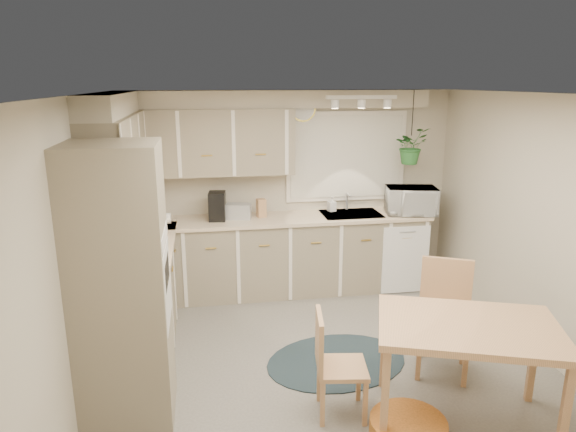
# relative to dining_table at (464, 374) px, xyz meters

# --- Properties ---
(floor) EXTENTS (4.20, 4.20, 0.00)m
(floor) POSITION_rel_dining_table_xyz_m (-0.79, 0.89, -0.40)
(floor) COLOR slate
(floor) RESTS_ON ground
(ceiling) EXTENTS (4.20, 4.20, 0.00)m
(ceiling) POSITION_rel_dining_table_xyz_m (-0.79, 0.89, 2.00)
(ceiling) COLOR white
(ceiling) RESTS_ON wall_back
(wall_back) EXTENTS (4.00, 0.04, 2.40)m
(wall_back) POSITION_rel_dining_table_xyz_m (-0.79, 2.99, 0.80)
(wall_back) COLOR #ADA48F
(wall_back) RESTS_ON floor
(wall_front) EXTENTS (4.00, 0.04, 2.40)m
(wall_front) POSITION_rel_dining_table_xyz_m (-0.79, -1.21, 0.80)
(wall_front) COLOR #ADA48F
(wall_front) RESTS_ON floor
(wall_left) EXTENTS (0.04, 4.20, 2.40)m
(wall_left) POSITION_rel_dining_table_xyz_m (-2.79, 0.89, 0.80)
(wall_left) COLOR #ADA48F
(wall_left) RESTS_ON floor
(wall_right) EXTENTS (0.04, 4.20, 2.40)m
(wall_right) POSITION_rel_dining_table_xyz_m (1.21, 0.89, 0.80)
(wall_right) COLOR #ADA48F
(wall_right) RESTS_ON floor
(base_cab_left) EXTENTS (0.60, 1.85, 0.90)m
(base_cab_left) POSITION_rel_dining_table_xyz_m (-2.49, 1.76, 0.05)
(base_cab_left) COLOR gray
(base_cab_left) RESTS_ON floor
(base_cab_back) EXTENTS (3.60, 0.60, 0.90)m
(base_cab_back) POSITION_rel_dining_table_xyz_m (-0.99, 2.69, 0.05)
(base_cab_back) COLOR gray
(base_cab_back) RESTS_ON floor
(counter_left) EXTENTS (0.64, 1.89, 0.04)m
(counter_left) POSITION_rel_dining_table_xyz_m (-2.48, 1.76, 0.52)
(counter_left) COLOR beige
(counter_left) RESTS_ON base_cab_left
(counter_back) EXTENTS (3.64, 0.64, 0.04)m
(counter_back) POSITION_rel_dining_table_xyz_m (-0.99, 2.68, 0.52)
(counter_back) COLOR beige
(counter_back) RESTS_ON base_cab_back
(oven_stack) EXTENTS (0.65, 0.65, 2.10)m
(oven_stack) POSITION_rel_dining_table_xyz_m (-2.47, 0.51, 0.65)
(oven_stack) COLOR gray
(oven_stack) RESTS_ON floor
(wall_oven_face) EXTENTS (0.02, 0.56, 0.58)m
(wall_oven_face) POSITION_rel_dining_table_xyz_m (-2.15, 0.51, 0.65)
(wall_oven_face) COLOR silver
(wall_oven_face) RESTS_ON oven_stack
(upper_cab_left) EXTENTS (0.35, 2.00, 0.75)m
(upper_cab_left) POSITION_rel_dining_table_xyz_m (-2.62, 1.89, 1.42)
(upper_cab_left) COLOR gray
(upper_cab_left) RESTS_ON wall_left
(upper_cab_back) EXTENTS (2.00, 0.35, 0.75)m
(upper_cab_back) POSITION_rel_dining_table_xyz_m (-1.79, 2.81, 1.42)
(upper_cab_back) COLOR gray
(upper_cab_back) RESTS_ON wall_back
(soffit_left) EXTENTS (0.30, 2.00, 0.20)m
(soffit_left) POSITION_rel_dining_table_xyz_m (-2.64, 1.89, 1.90)
(soffit_left) COLOR #ADA48F
(soffit_left) RESTS_ON wall_left
(soffit_back) EXTENTS (3.60, 0.30, 0.20)m
(soffit_back) POSITION_rel_dining_table_xyz_m (-0.99, 2.84, 1.90)
(soffit_back) COLOR #ADA48F
(soffit_back) RESTS_ON wall_back
(cooktop) EXTENTS (0.52, 0.58, 0.02)m
(cooktop) POSITION_rel_dining_table_xyz_m (-2.47, 1.19, 0.54)
(cooktop) COLOR silver
(cooktop) RESTS_ON counter_left
(range_hood) EXTENTS (0.40, 0.60, 0.14)m
(range_hood) POSITION_rel_dining_table_xyz_m (-2.49, 1.19, 1.00)
(range_hood) COLOR silver
(range_hood) RESTS_ON upper_cab_left
(window_blinds) EXTENTS (1.40, 0.02, 1.00)m
(window_blinds) POSITION_rel_dining_table_xyz_m (-0.09, 2.96, 1.20)
(window_blinds) COLOR white
(window_blinds) RESTS_ON wall_back
(window_frame) EXTENTS (1.50, 0.02, 1.10)m
(window_frame) POSITION_rel_dining_table_xyz_m (-0.09, 2.97, 1.20)
(window_frame) COLOR silver
(window_frame) RESTS_ON wall_back
(sink) EXTENTS (0.70, 0.48, 0.10)m
(sink) POSITION_rel_dining_table_xyz_m (-0.09, 2.69, 0.50)
(sink) COLOR #ADAFB5
(sink) RESTS_ON counter_back
(dishwasher_front) EXTENTS (0.58, 0.02, 0.83)m
(dishwasher_front) POSITION_rel_dining_table_xyz_m (0.51, 2.38, 0.02)
(dishwasher_front) COLOR silver
(dishwasher_front) RESTS_ON base_cab_back
(track_light_bar) EXTENTS (0.80, 0.04, 0.04)m
(track_light_bar) POSITION_rel_dining_table_xyz_m (-0.09, 2.44, 1.93)
(track_light_bar) COLOR silver
(track_light_bar) RESTS_ON ceiling
(wall_clock) EXTENTS (0.30, 0.03, 0.30)m
(wall_clock) POSITION_rel_dining_table_xyz_m (-0.64, 2.96, 1.78)
(wall_clock) COLOR #DCC74D
(wall_clock) RESTS_ON wall_back
(dining_table) EXTENTS (1.49, 1.23, 0.81)m
(dining_table) POSITION_rel_dining_table_xyz_m (0.00, 0.00, 0.00)
(dining_table) COLOR tan
(dining_table) RESTS_ON floor
(chair_left) EXTENTS (0.44, 0.44, 0.83)m
(chair_left) POSITION_rel_dining_table_xyz_m (-0.87, 0.25, 0.01)
(chair_left) COLOR tan
(chair_left) RESTS_ON floor
(chair_back) EXTENTS (0.62, 0.62, 0.99)m
(chair_back) POSITION_rel_dining_table_xyz_m (0.16, 0.67, 0.09)
(chair_back) COLOR tan
(chair_back) RESTS_ON floor
(braided_rug) EXTENTS (1.47, 1.20, 0.01)m
(braided_rug) POSITION_rel_dining_table_xyz_m (-0.71, 0.98, -0.40)
(braided_rug) COLOR black
(braided_rug) RESTS_ON floor
(pet_bed) EXTENTS (0.74, 0.74, 0.13)m
(pet_bed) POSITION_rel_dining_table_xyz_m (-0.46, -0.10, -0.34)
(pet_bed) COLOR #BF6826
(pet_bed) RESTS_ON floor
(microwave) EXTENTS (0.64, 0.44, 0.40)m
(microwave) POSITION_rel_dining_table_xyz_m (0.62, 2.59, 0.74)
(microwave) COLOR silver
(microwave) RESTS_ON counter_back
(soap_bottle) EXTENTS (0.13, 0.21, 0.09)m
(soap_bottle) POSITION_rel_dining_table_xyz_m (-0.30, 2.84, 0.58)
(soap_bottle) COLOR silver
(soap_bottle) RESTS_ON counter_back
(hanging_plant) EXTENTS (0.50, 0.53, 0.33)m
(hanging_plant) POSITION_rel_dining_table_xyz_m (0.58, 2.59, 1.31)
(hanging_plant) COLOR #266028
(hanging_plant) RESTS_ON ceiling
(coffee_maker) EXTENTS (0.21, 0.25, 0.33)m
(coffee_maker) POSITION_rel_dining_table_xyz_m (-1.70, 2.69, 0.70)
(coffee_maker) COLOR black
(coffee_maker) RESTS_ON counter_back
(toaster) EXTENTS (0.32, 0.22, 0.18)m
(toaster) POSITION_rel_dining_table_xyz_m (-1.45, 2.71, 0.62)
(toaster) COLOR #ADAFB5
(toaster) RESTS_ON counter_back
(knife_block) EXTENTS (0.12, 0.12, 0.22)m
(knife_block) POSITION_rel_dining_table_xyz_m (-1.18, 2.74, 0.65)
(knife_block) COLOR tan
(knife_block) RESTS_ON counter_back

